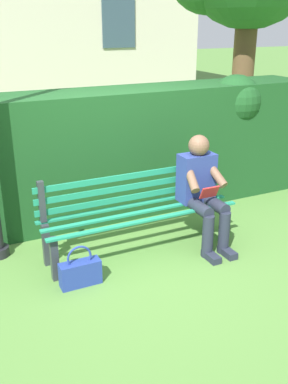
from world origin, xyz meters
name	(u,v)px	position (x,y,z in m)	size (l,w,h in m)	color
ground	(140,251)	(0.00, 0.00, 0.00)	(60.00, 60.00, 0.00)	#517F38
park_bench	(137,209)	(0.00, -0.08, 0.46)	(2.06, 0.47, 0.87)	#2D3338
person_seated	(202,189)	(-0.68, 0.10, 0.63)	(0.44, 0.73, 1.19)	navy
hedge_backdrop	(129,148)	(-0.37, -1.11, 0.81)	(5.09, 0.82, 1.64)	#19471E
handbag	(80,272)	(0.76, 0.34, 0.13)	(0.38, 0.13, 0.40)	navy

